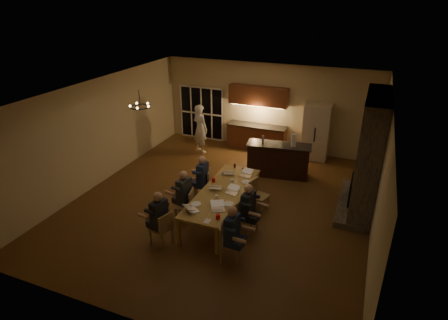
% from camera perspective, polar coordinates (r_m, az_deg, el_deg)
% --- Properties ---
extents(floor, '(9.00, 9.00, 0.00)m').
position_cam_1_polar(floor, '(10.77, -0.35, -6.42)').
color(floor, brown).
rests_on(floor, ground).
extents(back_wall, '(8.00, 0.04, 3.20)m').
position_cam_1_polar(back_wall, '(14.10, 6.70, 8.07)').
color(back_wall, tan).
rests_on(back_wall, ground).
extents(left_wall, '(0.04, 9.00, 3.20)m').
position_cam_1_polar(left_wall, '(12.06, -18.38, 4.15)').
color(left_wall, tan).
rests_on(left_wall, ground).
extents(right_wall, '(0.04, 9.00, 3.20)m').
position_cam_1_polar(right_wall, '(9.42, 22.90, -2.22)').
color(right_wall, tan).
rests_on(right_wall, ground).
extents(ceiling, '(8.00, 9.00, 0.04)m').
position_cam_1_polar(ceiling, '(9.53, -0.39, 10.46)').
color(ceiling, white).
rests_on(ceiling, back_wall).
extents(french_doors, '(1.86, 0.08, 2.10)m').
position_cam_1_polar(french_doors, '(15.11, -3.42, 7.13)').
color(french_doors, black).
rests_on(french_doors, ground).
extents(fireplace, '(0.58, 2.50, 3.20)m').
position_cam_1_polar(fireplace, '(10.51, 21.29, 0.77)').
color(fireplace, '#6C6355').
rests_on(fireplace, ground).
extents(kitchenette, '(2.24, 0.68, 2.40)m').
position_cam_1_polar(kitchenette, '(14.00, 5.07, 6.31)').
color(kitchenette, brown).
rests_on(kitchenette, ground).
extents(refrigerator, '(0.90, 0.68, 2.00)m').
position_cam_1_polar(refrigerator, '(13.58, 13.89, 4.21)').
color(refrigerator, beige).
rests_on(refrigerator, ground).
extents(dining_table, '(1.10, 3.17, 0.75)m').
position_cam_1_polar(dining_table, '(9.96, -0.24, -6.68)').
color(dining_table, tan).
rests_on(dining_table, ground).
extents(bar_island, '(2.10, 0.95, 1.08)m').
position_cam_1_polar(bar_island, '(12.18, 8.26, -0.00)').
color(bar_island, black).
rests_on(bar_island, ground).
extents(chair_left_near, '(0.55, 0.55, 0.89)m').
position_cam_1_polar(chair_left_near, '(9.02, -9.61, -10.19)').
color(chair_left_near, '#A47F52').
rests_on(chair_left_near, ground).
extents(chair_left_mid, '(0.52, 0.52, 0.89)m').
position_cam_1_polar(chair_left_mid, '(9.81, -6.09, -6.89)').
color(chair_left_mid, '#A47F52').
rests_on(chair_left_mid, ground).
extents(chair_left_far, '(0.55, 0.55, 0.89)m').
position_cam_1_polar(chair_left_far, '(10.78, -3.35, -3.71)').
color(chair_left_far, '#A47F52').
rests_on(chair_left_far, ground).
extents(chair_right_near, '(0.55, 0.55, 0.89)m').
position_cam_1_polar(chair_right_near, '(8.46, 0.85, -12.41)').
color(chair_right_near, '#A47F52').
rests_on(chair_right_near, ground).
extents(chair_right_mid, '(0.47, 0.47, 0.89)m').
position_cam_1_polar(chair_right_mid, '(9.31, 3.64, -8.67)').
color(chair_right_mid, '#A47F52').
rests_on(chair_right_mid, ground).
extents(chair_right_far, '(0.53, 0.53, 0.89)m').
position_cam_1_polar(chair_right_far, '(10.24, 5.41, -5.42)').
color(chair_right_far, '#A47F52').
rests_on(chair_right_far, ground).
extents(person_left_near, '(0.71, 0.71, 1.38)m').
position_cam_1_polar(person_left_near, '(8.91, -9.80, -8.77)').
color(person_left_near, '#24262F').
rests_on(person_left_near, ground).
extents(person_right_near, '(0.64, 0.64, 1.38)m').
position_cam_1_polar(person_right_near, '(8.28, 1.24, -11.25)').
color(person_right_near, navy).
rests_on(person_right_near, ground).
extents(person_left_mid, '(0.70, 0.70, 1.38)m').
position_cam_1_polar(person_left_mid, '(9.78, -6.06, -5.33)').
color(person_left_mid, '#34393E').
rests_on(person_left_mid, ground).
extents(person_right_mid, '(0.66, 0.66, 1.38)m').
position_cam_1_polar(person_right_mid, '(9.12, 3.68, -7.59)').
color(person_right_mid, '#24262F').
rests_on(person_right_mid, ground).
extents(person_left_far, '(0.64, 0.64, 1.38)m').
position_cam_1_polar(person_left_far, '(10.55, -3.27, -2.87)').
color(person_left_far, navy).
rests_on(person_left_far, ground).
extents(standing_person, '(0.78, 0.67, 1.82)m').
position_cam_1_polar(standing_person, '(13.79, -3.65, 4.80)').
color(standing_person, white).
rests_on(standing_person, ground).
extents(chandelier, '(0.54, 0.54, 0.03)m').
position_cam_1_polar(chandelier, '(10.11, -12.66, 7.92)').
color(chandelier, black).
rests_on(chandelier, ceiling).
extents(laptop_a, '(0.42, 0.41, 0.23)m').
position_cam_1_polar(laptop_a, '(8.94, -4.80, -7.03)').
color(laptop_a, silver).
rests_on(laptop_a, dining_table).
extents(laptop_b, '(0.42, 0.40, 0.23)m').
position_cam_1_polar(laptop_b, '(8.92, -0.91, -7.03)').
color(laptop_b, silver).
rests_on(laptop_b, dining_table).
extents(laptop_c, '(0.37, 0.34, 0.23)m').
position_cam_1_polar(laptop_c, '(9.87, -1.26, -3.72)').
color(laptop_c, silver).
rests_on(laptop_c, dining_table).
extents(laptop_d, '(0.37, 0.34, 0.23)m').
position_cam_1_polar(laptop_d, '(9.63, 1.20, -4.50)').
color(laptop_d, silver).
rests_on(laptop_d, dining_table).
extents(laptop_e, '(0.39, 0.37, 0.23)m').
position_cam_1_polar(laptop_e, '(10.65, 0.72, -1.52)').
color(laptop_e, silver).
rests_on(laptop_e, dining_table).
extents(laptop_f, '(0.37, 0.34, 0.23)m').
position_cam_1_polar(laptop_f, '(10.51, 3.32, -1.93)').
color(laptop_f, silver).
rests_on(laptop_f, dining_table).
extents(mug_front, '(0.07, 0.07, 0.10)m').
position_cam_1_polar(mug_front, '(9.42, -1.14, -5.65)').
color(mug_front, white).
rests_on(mug_front, dining_table).
extents(mug_mid, '(0.08, 0.08, 0.10)m').
position_cam_1_polar(mug_mid, '(10.18, 1.25, -3.21)').
color(mug_mid, white).
rests_on(mug_mid, dining_table).
extents(mug_back, '(0.08, 0.08, 0.10)m').
position_cam_1_polar(mug_back, '(10.58, -0.20, -2.08)').
color(mug_back, white).
rests_on(mug_back, dining_table).
extents(redcup_near, '(0.10, 0.10, 0.12)m').
position_cam_1_polar(redcup_near, '(8.63, -0.93, -8.62)').
color(redcup_near, red).
rests_on(redcup_near, dining_table).
extents(redcup_mid, '(0.10, 0.10, 0.12)m').
position_cam_1_polar(redcup_mid, '(10.21, -1.63, -3.06)').
color(redcup_mid, red).
rests_on(redcup_mid, dining_table).
extents(redcup_far, '(0.09, 0.09, 0.12)m').
position_cam_1_polar(redcup_far, '(10.82, 3.03, -1.43)').
color(redcup_far, red).
rests_on(redcup_far, dining_table).
extents(can_silver, '(0.06, 0.06, 0.12)m').
position_cam_1_polar(can_silver, '(9.18, -1.84, -6.44)').
color(can_silver, '#B2B2B7').
rests_on(can_silver, dining_table).
extents(can_cola, '(0.06, 0.06, 0.12)m').
position_cam_1_polar(can_cola, '(11.03, 1.63, -0.88)').
color(can_cola, '#3F0F0C').
rests_on(can_cola, dining_table).
extents(plate_near, '(0.26, 0.26, 0.02)m').
position_cam_1_polar(plate_near, '(9.21, 0.69, -6.71)').
color(plate_near, white).
rests_on(plate_near, dining_table).
extents(plate_left, '(0.26, 0.26, 0.02)m').
position_cam_1_polar(plate_left, '(9.23, -4.32, -6.70)').
color(plate_left, white).
rests_on(plate_left, dining_table).
extents(plate_far, '(0.24, 0.24, 0.02)m').
position_cam_1_polar(plate_far, '(10.23, 3.35, -3.37)').
color(plate_far, white).
rests_on(plate_far, dining_table).
extents(notepad, '(0.14, 0.19, 0.01)m').
position_cam_1_polar(notepad, '(8.58, -2.57, -9.30)').
color(notepad, white).
rests_on(notepad, dining_table).
extents(bar_bottle, '(0.07, 0.07, 0.24)m').
position_cam_1_polar(bar_bottle, '(12.01, 5.94, 3.17)').
color(bar_bottle, '#99999E').
rests_on(bar_bottle, bar_island).
extents(bar_blender, '(0.16, 0.16, 0.42)m').
position_cam_1_polar(bar_blender, '(11.82, 10.60, 2.99)').
color(bar_blender, silver).
rests_on(bar_blender, bar_island).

